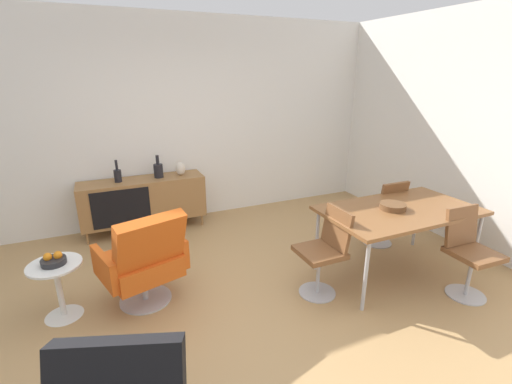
# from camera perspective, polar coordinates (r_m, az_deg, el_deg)

# --- Properties ---
(ground_plane) EXTENTS (8.32, 8.32, 0.00)m
(ground_plane) POSITION_cam_1_polar(r_m,az_deg,el_deg) (3.32, -3.98, -20.02)
(ground_plane) COLOR tan
(wall_back) EXTENTS (6.80, 0.12, 2.80)m
(wall_back) POSITION_cam_1_polar(r_m,az_deg,el_deg) (5.16, -14.48, 10.61)
(wall_back) COLOR white
(wall_back) RESTS_ON ground_plane
(wall_right) EXTENTS (0.12, 5.60, 2.80)m
(wall_right) POSITION_cam_1_polar(r_m,az_deg,el_deg) (4.78, 34.85, 7.27)
(wall_right) COLOR white
(wall_right) RESTS_ON ground_plane
(sideboard) EXTENTS (1.60, 0.45, 0.72)m
(sideboard) POSITION_cam_1_polar(r_m,az_deg,el_deg) (5.04, -17.45, -1.13)
(sideboard) COLOR olive
(sideboard) RESTS_ON ground_plane
(vase_cobalt) EXTENTS (0.12, 0.12, 0.30)m
(vase_cobalt) POSITION_cam_1_polar(r_m,az_deg,el_deg) (4.96, -15.27, 3.39)
(vase_cobalt) COLOR black
(vase_cobalt) RESTS_ON sideboard
(vase_sculptural_dark) EXTENTS (0.13, 0.13, 0.18)m
(vase_sculptural_dark) POSITION_cam_1_polar(r_m,az_deg,el_deg) (5.01, -11.93, 3.64)
(vase_sculptural_dark) COLOR beige
(vase_sculptural_dark) RESTS_ON sideboard
(vase_ceramic_small) EXTENTS (0.09, 0.09, 0.29)m
(vase_ceramic_small) POSITION_cam_1_polar(r_m,az_deg,el_deg) (4.92, -21.14, 2.53)
(vase_ceramic_small) COLOR black
(vase_ceramic_small) RESTS_ON sideboard
(dining_table) EXTENTS (1.60, 0.90, 0.74)m
(dining_table) POSITION_cam_1_polar(r_m,az_deg,el_deg) (3.96, 21.82, -3.03)
(dining_table) COLOR brown
(dining_table) RESTS_ON ground_plane
(wooden_bowl_on_table) EXTENTS (0.26, 0.26, 0.06)m
(wooden_bowl_on_table) POSITION_cam_1_polar(r_m,az_deg,el_deg) (3.90, 20.92, -2.15)
(wooden_bowl_on_table) COLOR brown
(wooden_bowl_on_table) RESTS_ON dining_table
(dining_chair_back_right) EXTENTS (0.41, 0.43, 0.86)m
(dining_chair_back_right) POSITION_cam_1_polar(r_m,az_deg,el_deg) (4.64, 19.71, -2.68)
(dining_chair_back_right) COLOR brown
(dining_chair_back_right) RESTS_ON ground_plane
(dining_chair_front_right) EXTENTS (0.42, 0.44, 0.86)m
(dining_chair_front_right) POSITION_cam_1_polar(r_m,az_deg,el_deg) (3.99, 30.72, -7.83)
(dining_chair_front_right) COLOR brown
(dining_chair_front_right) RESTS_ON ground_plane
(dining_chair_near_window) EXTENTS (0.43, 0.40, 0.86)m
(dining_chair_near_window) POSITION_cam_1_polar(r_m,az_deg,el_deg) (3.51, 10.94, -8.86)
(dining_chair_near_window) COLOR brown
(dining_chair_near_window) RESTS_ON ground_plane
(lounge_chair_red) EXTENTS (0.83, 0.80, 0.95)m
(lounge_chair_red) POSITION_cam_1_polar(r_m,az_deg,el_deg) (3.44, -17.35, -10.12)
(lounge_chair_red) COLOR #D85919
(lounge_chair_red) RESTS_ON ground_plane
(side_table_round) EXTENTS (0.44, 0.44, 0.52)m
(side_table_round) POSITION_cam_1_polar(r_m,az_deg,el_deg) (3.64, -28.93, -12.70)
(side_table_round) COLOR white
(side_table_round) RESTS_ON ground_plane
(fruit_bowl) EXTENTS (0.20, 0.20, 0.11)m
(fruit_bowl) POSITION_cam_1_polar(r_m,az_deg,el_deg) (3.53, -29.52, -9.39)
(fruit_bowl) COLOR #262628
(fruit_bowl) RESTS_ON side_table_round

